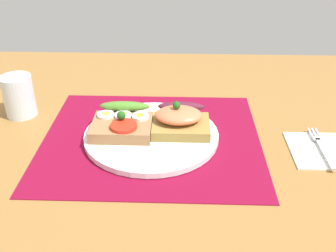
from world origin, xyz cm
name	(u,v)px	position (x,y,z in cm)	size (l,w,h in cm)	color
ground_plane	(152,146)	(0.00, 0.00, -1.60)	(120.00, 90.00, 3.20)	olive
placemat	(152,138)	(0.00, 0.00, 0.15)	(39.19, 34.58, 0.30)	maroon
plate	(151,135)	(0.00, 0.00, 0.81)	(24.27, 24.27, 1.03)	white
sandwich_egg_tomato	(122,124)	(-5.25, 0.50, 2.84)	(10.65, 10.12, 4.30)	#9A6C44
sandwich_salmon	(180,119)	(5.10, 1.63, 3.32)	(10.32, 9.51, 5.60)	olive
napkin	(324,150)	(30.25, -2.88, 0.30)	(11.83, 11.42, 0.60)	white
fork	(321,146)	(29.75, -2.45, 0.76)	(1.62, 12.79, 0.32)	#B7B7BC
drinking_glass	(19,96)	(-26.83, 8.47, 4.14)	(6.03, 6.03, 8.29)	silver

